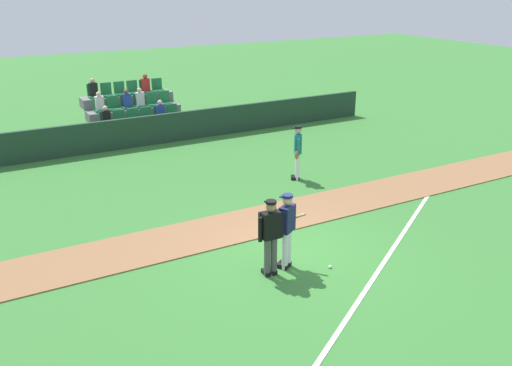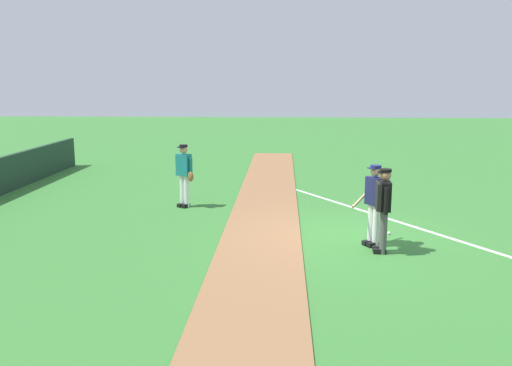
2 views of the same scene
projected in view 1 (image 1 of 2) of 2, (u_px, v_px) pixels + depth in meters
name	position (u px, v px, depth m)	size (l,w,h in m)	color
ground_plane	(292.00, 254.00, 12.86)	(80.00, 80.00, 0.00)	#387A33
infield_dirt_path	(252.00, 223.00, 14.45)	(28.00, 1.80, 0.03)	#936642
foul_line_chalk	(402.00, 234.00, 13.81)	(12.00, 0.10, 0.01)	white
dugout_fence	(149.00, 130.00, 21.05)	(20.00, 0.16, 1.15)	#1E3828
stadium_bleachers	(134.00, 119.00, 22.56)	(3.90, 2.95, 2.30)	slate
batter_navy_jersey	(287.00, 228.00, 11.92)	(0.74, 0.70, 1.76)	white
umpire_home_plate	(270.00, 233.00, 11.60)	(0.59, 0.32, 1.76)	#4C4C4C
runner_teal_jersey	(298.00, 151.00, 17.27)	(0.48, 0.59, 1.76)	white
baseball	(330.00, 267.00, 12.20)	(0.07, 0.07, 0.07)	white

